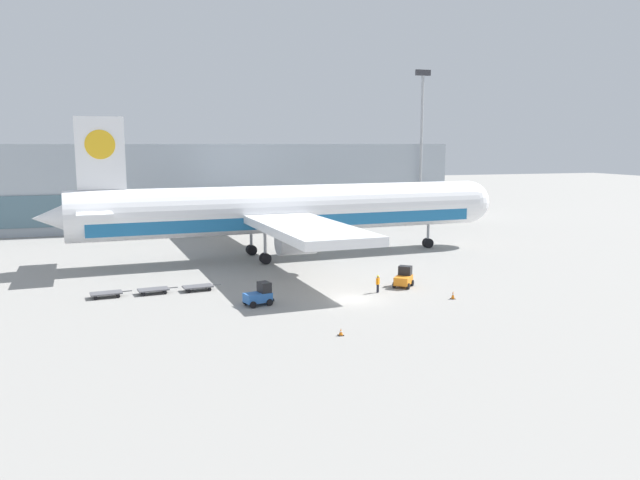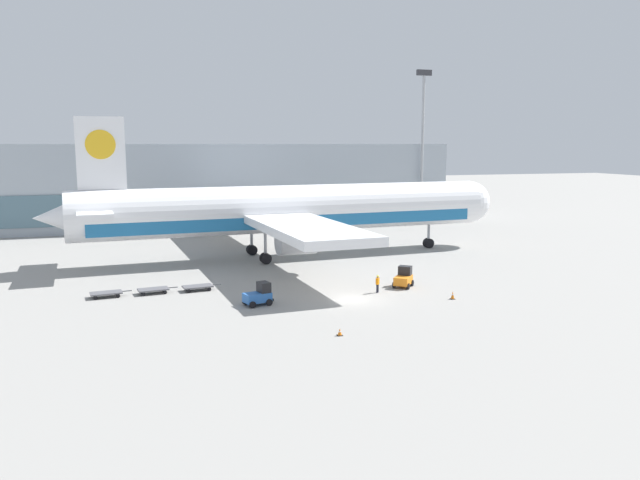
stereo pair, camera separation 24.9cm
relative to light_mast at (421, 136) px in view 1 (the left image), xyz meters
name	(u,v)px [view 1 (the left image)]	position (x,y,z in m)	size (l,w,h in m)	color
ground_plane	(354,300)	(-31.53, -50.05, -15.33)	(400.00, 400.00, 0.00)	gray
terminal_building	(191,184)	(-39.62, 9.87, -8.34)	(90.00, 18.20, 14.00)	#9EA8B2
light_mast	(421,136)	(0.00, 0.00, 0.00)	(2.80, 0.50, 26.87)	#9EA0A5
airplane_main	(284,211)	(-32.29, -27.43, -9.49)	(58.10, 48.40, 17.00)	white
baggage_tug_foreground	(404,278)	(-24.92, -46.59, -14.45)	(2.67, 2.78, 2.00)	orange
baggage_tug_mid	(260,295)	(-40.07, -49.28, -14.45)	(2.71, 2.14, 2.00)	#2D66B7
baggage_dolly_lead	(106,293)	(-52.99, -42.39, -14.94)	(3.77, 1.81, 0.48)	#56565B
baggage_dolly_second	(154,290)	(-48.78, -42.21, -14.94)	(3.77, 1.81, 0.48)	#56565B
baggage_dolly_third	(198,287)	(-44.62, -42.20, -14.94)	(3.77, 1.81, 0.48)	#56565B
ground_crew_near	(378,282)	(-28.36, -48.14, -14.34)	(0.46, 0.40, 1.69)	black
traffic_cone_near	(453,295)	(-22.77, -52.52, -14.96)	(0.40, 0.40, 0.75)	black
traffic_cone_far	(341,332)	(-36.19, -59.80, -15.06)	(0.40, 0.40, 0.54)	black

